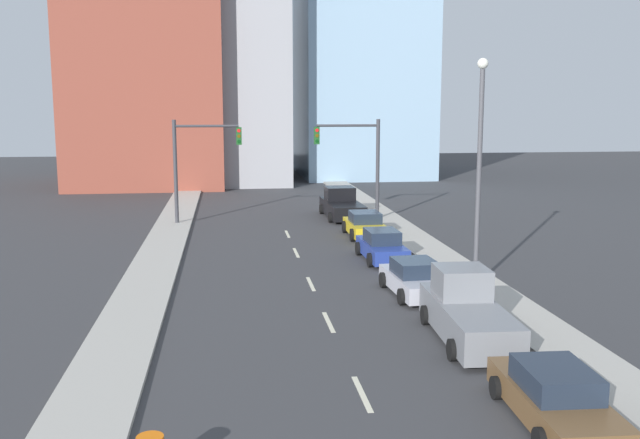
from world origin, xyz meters
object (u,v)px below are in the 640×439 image
object	(u,v)px
sedan_brown	(555,398)
sedan_silver	(415,279)
sedan_yellow	(365,225)
traffic_signal_right	(360,156)
pickup_truck_gray	(467,312)
street_lamp	(480,158)
traffic_signal_left	(194,157)
pickup_truck_black	(342,205)
sedan_blue	(382,246)

from	to	relation	value
sedan_brown	sedan_silver	size ratio (longest dim) A/B	1.11
sedan_brown	sedan_yellow	size ratio (longest dim) A/B	1.10
traffic_signal_right	pickup_truck_gray	world-z (taller)	traffic_signal_right
street_lamp	sedan_brown	xyz separation A→B (m)	(-2.59, -12.83, -4.74)
traffic_signal_right	street_lamp	xyz separation A→B (m)	(1.72, -17.34, 1.11)
traffic_signal_right	sedan_yellow	size ratio (longest dim) A/B	1.50
traffic_signal_left	pickup_truck_gray	distance (m)	26.01
street_lamp	pickup_truck_black	world-z (taller)	street_lamp
traffic_signal_right	sedan_blue	size ratio (longest dim) A/B	1.50
sedan_brown	pickup_truck_black	bearing A→B (deg)	92.75
traffic_signal_left	pickup_truck_black	world-z (taller)	traffic_signal_left
traffic_signal_left	street_lamp	size ratio (longest dim) A/B	0.70
sedan_silver	sedan_yellow	bearing A→B (deg)	84.98
street_lamp	sedan_yellow	distance (m)	12.94
street_lamp	pickup_truck_gray	world-z (taller)	street_lamp
traffic_signal_right	sedan_yellow	xyz separation A→B (m)	(-0.73, -5.54, -3.60)
sedan_yellow	traffic_signal_left	bearing A→B (deg)	150.77
pickup_truck_black	sedan_yellow	bearing A→B (deg)	-89.79
sedan_silver	pickup_truck_black	xyz separation A→B (m)	(0.25, 20.08, 0.16)
traffic_signal_right	pickup_truck_gray	size ratio (longest dim) A/B	1.13
sedan_blue	sedan_yellow	size ratio (longest dim) A/B	1.00
pickup_truck_black	street_lamp	bearing A→B (deg)	-83.49
sedan_yellow	sedan_brown	bearing A→B (deg)	-90.36
sedan_blue	sedan_yellow	distance (m)	6.40
sedan_silver	sedan_yellow	world-z (taller)	sedan_yellow
sedan_brown	traffic_signal_right	bearing A→B (deg)	90.99
street_lamp	sedan_silver	size ratio (longest dim) A/B	2.14
sedan_blue	pickup_truck_black	world-z (taller)	pickup_truck_black
sedan_blue	pickup_truck_black	bearing A→B (deg)	87.85
traffic_signal_right	sedan_silver	size ratio (longest dim) A/B	1.51
traffic_signal_right	sedan_blue	xyz separation A→B (m)	(-1.11, -11.92, -3.58)
sedan_yellow	traffic_signal_right	bearing A→B (deg)	82.51
sedan_brown	pickup_truck_black	xyz separation A→B (m)	(-0.06, 31.88, 0.17)
pickup_truck_black	traffic_signal_right	bearing A→B (deg)	-62.86
street_lamp	sedan_blue	xyz separation A→B (m)	(-2.83, 5.42, -4.69)
traffic_signal_left	pickup_truck_gray	bearing A→B (deg)	-67.87
pickup_truck_gray	sedan_blue	bearing A→B (deg)	93.61
traffic_signal_left	traffic_signal_right	distance (m)	10.63
pickup_truck_black	sedan_brown	bearing A→B (deg)	-91.30
sedan_silver	pickup_truck_gray	bearing A→B (deg)	-90.27
traffic_signal_left	sedan_blue	world-z (taller)	traffic_signal_left
traffic_signal_left	sedan_blue	bearing A→B (deg)	-51.40
pickup_truck_black	traffic_signal_left	bearing A→B (deg)	-171.41
sedan_silver	sedan_blue	xyz separation A→B (m)	(0.06, 6.45, 0.04)
pickup_truck_gray	pickup_truck_black	size ratio (longest dim) A/B	0.95
sedan_brown	sedan_silver	xyz separation A→B (m)	(-0.30, 11.80, 0.01)
traffic_signal_right	sedan_brown	xyz separation A→B (m)	(-0.87, -30.17, -3.63)
sedan_brown	sedan_yellow	distance (m)	24.63
traffic_signal_right	sedan_yellow	bearing A→B (deg)	-97.47
traffic_signal_right	sedan_blue	distance (m)	12.50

